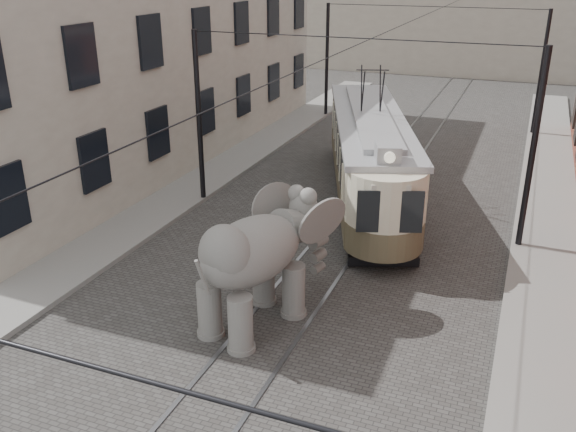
% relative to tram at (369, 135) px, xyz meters
% --- Properties ---
extents(ground, '(120.00, 120.00, 0.00)m').
position_rel_tram_xyz_m(ground, '(0.22, -8.61, -2.33)').
color(ground, '#3D3B39').
extents(tram_rails, '(1.54, 80.00, 0.02)m').
position_rel_tram_xyz_m(tram_rails, '(0.22, -8.61, -2.32)').
color(tram_rails, slate).
rests_on(tram_rails, ground).
extents(sidewalk_right, '(2.00, 60.00, 0.15)m').
position_rel_tram_xyz_m(sidewalk_right, '(6.22, -8.61, -2.25)').
color(sidewalk_right, slate).
rests_on(sidewalk_right, ground).
extents(sidewalk_left, '(2.00, 60.00, 0.15)m').
position_rel_tram_xyz_m(sidewalk_left, '(-6.28, -8.61, -2.25)').
color(sidewalk_left, slate).
rests_on(sidewalk_left, ground).
extents(stucco_building, '(7.00, 24.00, 10.00)m').
position_rel_tram_xyz_m(stucco_building, '(-10.78, 1.39, 2.67)').
color(stucco_building, gray).
rests_on(stucco_building, ground).
extents(catenary, '(11.00, 30.20, 6.00)m').
position_rel_tram_xyz_m(catenary, '(0.02, -3.61, 0.67)').
color(catenary, black).
rests_on(catenary, ground).
extents(tram, '(6.23, 11.87, 4.66)m').
position_rel_tram_xyz_m(tram, '(0.00, 0.00, 0.00)').
color(tram, beige).
rests_on(tram, ground).
extents(elephant, '(4.01, 5.49, 3.01)m').
position_rel_tram_xyz_m(elephant, '(-0.27, -9.41, -0.83)').
color(elephant, '#625F5B').
rests_on(elephant, ground).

